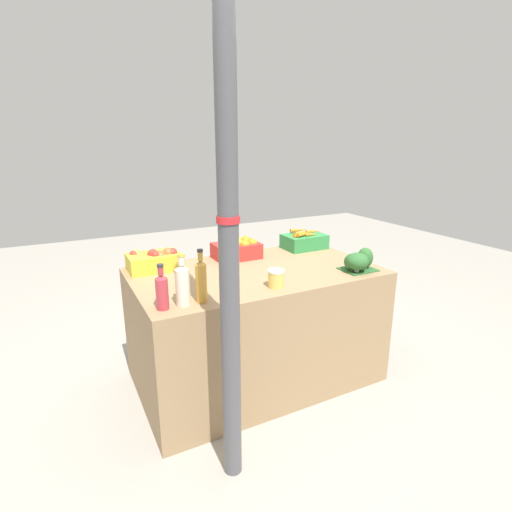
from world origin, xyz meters
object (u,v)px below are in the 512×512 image
(apple_crate, at_px, (154,260))
(juice_bottle_amber, at_px, (201,280))
(support_pole, at_px, (229,246))
(juice_bottle_ruby, at_px, (162,291))
(juice_bottle_cloudy, at_px, (182,284))
(pickle_jar, at_px, (276,278))
(broccoli_pile, at_px, (358,261))
(orange_crate, at_px, (238,248))
(carrot_crate, at_px, (304,241))

(apple_crate, bearing_deg, juice_bottle_amber, -82.16)
(support_pole, xyz_separation_m, juice_bottle_ruby, (-0.22, 0.36, -0.29))
(juice_bottle_cloudy, bearing_deg, support_pole, -73.36)
(pickle_jar, bearing_deg, juice_bottle_ruby, -179.00)
(support_pole, height_order, juice_bottle_cloudy, support_pole)
(broccoli_pile, distance_m, pickle_jar, 0.63)
(orange_crate, xyz_separation_m, carrot_crate, (0.58, -0.00, -0.01))
(apple_crate, distance_m, juice_bottle_amber, 0.67)
(apple_crate, xyz_separation_m, juice_bottle_amber, (0.09, -0.66, 0.05))
(carrot_crate, distance_m, pickle_jar, 0.92)
(carrot_crate, xyz_separation_m, pickle_jar, (-0.64, -0.65, -0.01))
(orange_crate, height_order, carrot_crate, same)
(support_pole, distance_m, juice_bottle_ruby, 0.51)
(broccoli_pile, bearing_deg, carrot_crate, 88.78)
(support_pole, height_order, apple_crate, support_pole)
(support_pole, xyz_separation_m, juice_bottle_amber, (-0.01, 0.36, -0.27))
(support_pole, distance_m, pickle_jar, 0.68)
(support_pole, height_order, pickle_jar, support_pole)
(pickle_jar, bearing_deg, support_pole, -140.93)
(broccoli_pile, distance_m, juice_bottle_amber, 1.10)
(support_pole, distance_m, carrot_crate, 1.54)
(broccoli_pile, bearing_deg, support_pole, -160.92)
(carrot_crate, xyz_separation_m, juice_bottle_cloudy, (-1.21, -0.67, 0.06))
(carrot_crate, height_order, broccoli_pile, carrot_crate)
(carrot_crate, bearing_deg, juice_bottle_cloudy, -151.20)
(broccoli_pile, bearing_deg, juice_bottle_cloudy, -179.32)
(broccoli_pile, bearing_deg, orange_crate, 130.98)
(juice_bottle_amber, bearing_deg, orange_crate, 51.90)
(support_pole, xyz_separation_m, carrot_crate, (1.10, 1.03, -0.33))
(broccoli_pile, bearing_deg, juice_bottle_ruby, -179.38)
(apple_crate, height_order, juice_bottle_cloudy, juice_bottle_cloudy)
(juice_bottle_cloudy, bearing_deg, carrot_crate, 28.80)
(support_pole, height_order, broccoli_pile, support_pole)
(juice_bottle_ruby, distance_m, juice_bottle_amber, 0.21)
(apple_crate, bearing_deg, broccoli_pile, -28.67)
(juice_bottle_amber, bearing_deg, carrot_crate, 30.99)
(juice_bottle_cloudy, bearing_deg, pickle_jar, 1.19)
(apple_crate, height_order, carrot_crate, carrot_crate)
(juice_bottle_amber, distance_m, pickle_jar, 0.47)
(broccoli_pile, distance_m, juice_bottle_cloudy, 1.20)
(support_pole, distance_m, apple_crate, 1.08)
(juice_bottle_amber, bearing_deg, broccoli_pile, 0.74)
(support_pole, relative_size, juice_bottle_cloudy, 8.50)
(pickle_jar, bearing_deg, orange_crate, 84.94)
(orange_crate, relative_size, carrot_crate, 1.00)
(broccoli_pile, xyz_separation_m, juice_bottle_ruby, (-1.31, -0.01, 0.03))
(apple_crate, xyz_separation_m, carrot_crate, (1.20, 0.00, -0.01))
(orange_crate, distance_m, juice_bottle_cloudy, 0.92)
(support_pole, height_order, juice_bottle_amber, support_pole)
(orange_crate, height_order, broccoli_pile, orange_crate)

